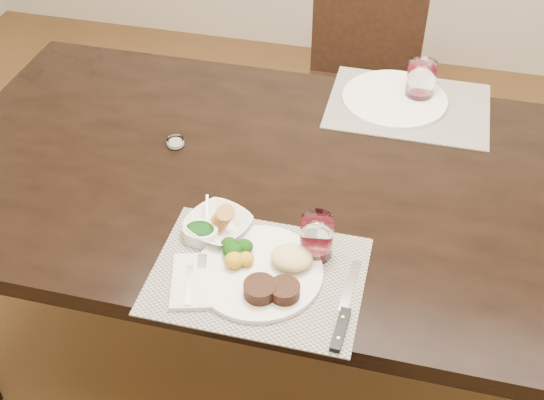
% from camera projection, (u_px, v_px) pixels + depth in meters
% --- Properties ---
extents(ground_plane, '(4.50, 4.50, 0.00)m').
position_uv_depth(ground_plane, '(306.00, 356.00, 2.23)').
color(ground_plane, '#422D15').
rests_on(ground_plane, ground).
extents(dining_table, '(2.00, 1.00, 0.75)m').
position_uv_depth(dining_table, '(315.00, 204.00, 1.79)').
color(dining_table, black).
rests_on(dining_table, ground).
extents(chair_far, '(0.42, 0.42, 0.90)m').
position_uv_depth(chair_far, '(361.00, 76.00, 2.57)').
color(chair_far, black).
rests_on(chair_far, ground).
extents(placemat_near, '(0.46, 0.34, 0.00)m').
position_uv_depth(placemat_near, '(258.00, 275.00, 1.49)').
color(placemat_near, gray).
rests_on(placemat_near, dining_table).
extents(placemat_far, '(0.46, 0.34, 0.00)m').
position_uv_depth(placemat_far, '(408.00, 106.00, 1.98)').
color(placemat_far, gray).
rests_on(placemat_far, dining_table).
extents(dinner_plate, '(0.28, 0.28, 0.05)m').
position_uv_depth(dinner_plate, '(264.00, 271.00, 1.47)').
color(dinner_plate, white).
rests_on(dinner_plate, placemat_near).
extents(napkin_fork, '(0.13, 0.17, 0.02)m').
position_uv_depth(napkin_fork, '(192.00, 281.00, 1.46)').
color(napkin_fork, white).
rests_on(napkin_fork, placemat_near).
extents(steak_knife, '(0.03, 0.25, 0.01)m').
position_uv_depth(steak_knife, '(343.00, 319.00, 1.39)').
color(steak_knife, silver).
rests_on(steak_knife, placemat_near).
extents(cracker_bowl, '(0.19, 0.19, 0.06)m').
position_uv_depth(cracker_bowl, '(218.00, 225.00, 1.57)').
color(cracker_bowl, white).
rests_on(cracker_bowl, placemat_near).
extents(sauce_ramekin, '(0.08, 0.12, 0.07)m').
position_uv_depth(sauce_ramekin, '(200.00, 233.00, 1.56)').
color(sauce_ramekin, white).
rests_on(sauce_ramekin, placemat_near).
extents(wine_glass_near, '(0.07, 0.07, 0.10)m').
position_uv_depth(wine_glass_near, '(316.00, 239.00, 1.50)').
color(wine_glass_near, white).
rests_on(wine_glass_near, placemat_near).
extents(far_plate, '(0.31, 0.31, 0.01)m').
position_uv_depth(far_plate, '(395.00, 99.00, 1.99)').
color(far_plate, white).
rests_on(far_plate, placemat_far).
extents(wine_glass_far, '(0.08, 0.08, 0.12)m').
position_uv_depth(wine_glass_far, '(420.00, 83.00, 1.97)').
color(wine_glass_far, white).
rests_on(wine_glass_far, placemat_far).
extents(salt_cellar, '(0.05, 0.05, 0.02)m').
position_uv_depth(salt_cellar, '(176.00, 143.00, 1.83)').
color(salt_cellar, white).
rests_on(salt_cellar, dining_table).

